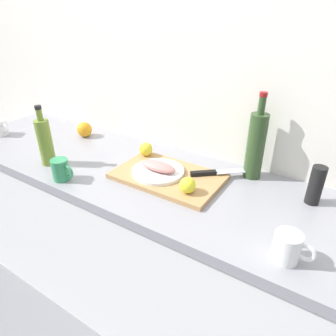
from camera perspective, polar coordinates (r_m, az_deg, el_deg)
ground_plane at (r=1.99m, az=-6.61°, el=-23.07°), size 12.00×12.00×0.00m
back_wall at (r=1.53m, az=-1.38°, el=17.12°), size 3.20×0.05×2.50m
kitchen_counter at (r=1.66m, az=-7.48°, el=-13.32°), size 2.00×0.60×0.90m
cutting_board at (r=1.28m, az=0.00°, el=-1.57°), size 0.45×0.28×0.02m
white_plate at (r=1.28m, az=-1.97°, el=-0.68°), size 0.22×0.22×0.01m
fish_fillet at (r=1.27m, az=-1.99°, el=0.33°), size 0.17×0.07×0.04m
chef_knife at (r=1.29m, az=9.05°, el=-0.83°), size 0.24×0.21×0.02m
lemon_0 at (r=1.14m, az=3.77°, el=-3.28°), size 0.06×0.06×0.06m
lemon_1 at (r=1.43m, az=-4.25°, el=3.60°), size 0.06×0.06×0.06m
olive_oil_bottle at (r=1.47m, az=-22.40°, el=4.74°), size 0.06×0.06×0.28m
wine_bottle at (r=1.29m, az=16.40°, el=4.24°), size 0.07×0.07×0.37m
coffee_mug_0 at (r=1.96m, az=-29.39°, el=6.71°), size 0.12×0.08×0.09m
coffee_mug_1 at (r=0.94m, az=21.87°, el=-13.88°), size 0.12×0.08×0.09m
coffee_mug_2 at (r=1.33m, az=-19.72°, el=-0.32°), size 0.11×0.07×0.09m
orange_0 at (r=1.76m, az=-15.64°, el=7.07°), size 0.08×0.08×0.08m
pepper_mill at (r=1.22m, az=26.35°, el=-2.97°), size 0.05×0.05×0.15m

